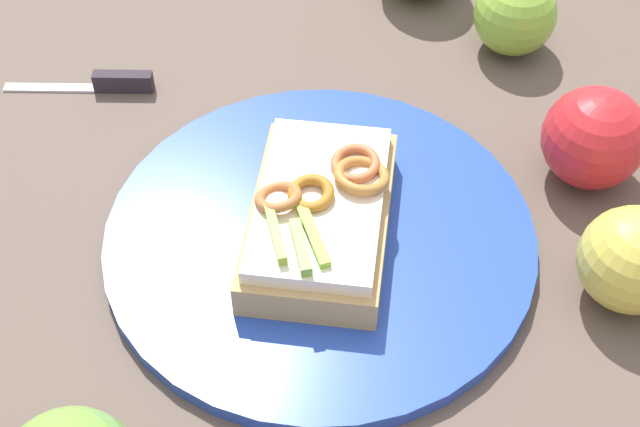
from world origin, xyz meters
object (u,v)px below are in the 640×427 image
(apple_0, at_px, (515,14))
(apple_2, at_px, (633,260))
(sandwich, at_px, (320,214))
(plate, at_px, (320,238))
(knife, at_px, (105,83))
(apple_3, at_px, (594,138))

(apple_0, xyz_separation_m, apple_2, (0.27, -0.00, 0.00))
(sandwich, xyz_separation_m, apple_0, (-0.19, 0.20, 0.00))
(plate, relative_size, knife, 2.44)
(apple_0, bearing_deg, sandwich, -45.11)
(apple_0, xyz_separation_m, apple_3, (0.16, 0.01, 0.00))
(sandwich, xyz_separation_m, knife, (-0.19, -0.15, -0.03))
(plate, bearing_deg, apple_3, 100.35)
(plate, xyz_separation_m, apple_3, (-0.04, 0.21, 0.03))
(apple_0, bearing_deg, knife, -89.33)
(sandwich, xyz_separation_m, apple_2, (0.07, 0.20, 0.00))
(plate, xyz_separation_m, knife, (-0.19, -0.15, 0.00))
(apple_2, xyz_separation_m, knife, (-0.26, -0.35, -0.03))
(plate, xyz_separation_m, apple_0, (-0.19, 0.20, 0.03))
(apple_2, height_order, knife, apple_2)
(sandwich, distance_m, apple_0, 0.28)
(apple_2, bearing_deg, plate, -110.57)
(plate, relative_size, apple_2, 4.22)
(plate, bearing_deg, apple_2, 69.43)
(sandwich, relative_size, apple_0, 2.50)
(sandwich, relative_size, apple_3, 2.29)
(apple_0, relative_size, apple_3, 0.91)
(sandwich, bearing_deg, apple_2, -94.51)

